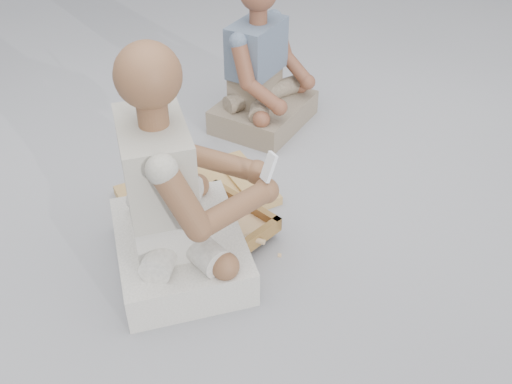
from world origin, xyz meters
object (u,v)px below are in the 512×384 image
carved_panel (197,195)px  tool_tray (206,233)px  craftsman (174,201)px  companion (262,78)px

carved_panel → tool_tray: bearing=-108.4°
craftsman → carved_panel: bearing=159.4°
carved_panel → companion: companion is taller
craftsman → companion: (0.85, 0.80, -0.05)m
craftsman → companion: 1.16m
carved_panel → tool_tray: tool_tray is taller
tool_tray → companion: size_ratio=0.72×
tool_tray → craftsman: 0.29m
tool_tray → companion: companion is taller
craftsman → tool_tray: bearing=122.9°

